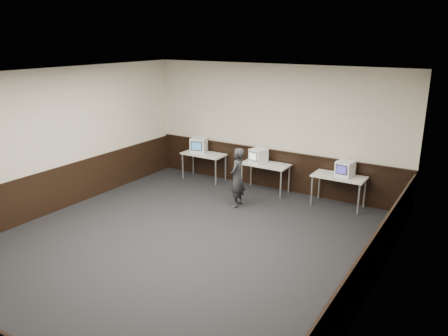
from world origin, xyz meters
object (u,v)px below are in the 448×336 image
(person, at_px, (237,178))
(desk_center, at_px, (266,166))
(emac_center, at_px, (258,156))
(emac_right, at_px, (345,169))
(desk_right, at_px, (339,179))
(emac_left, at_px, (199,145))
(desk_left, at_px, (204,156))

(person, bearing_deg, desk_center, 164.88)
(emac_center, distance_m, emac_right, 2.21)
(desk_right, distance_m, emac_center, 2.12)
(person, bearing_deg, emac_center, 174.27)
(person, bearing_deg, desk_right, 111.64)
(desk_center, xyz_separation_m, emac_left, (-2.08, 0.03, 0.28))
(emac_right, distance_m, person, 2.49)
(desk_left, height_order, emac_left, emac_left)
(desk_left, bearing_deg, emac_center, -0.82)
(emac_right, bearing_deg, emac_center, -170.70)
(desk_left, height_order, desk_right, same)
(desk_right, xyz_separation_m, emac_left, (-3.98, 0.03, 0.28))
(desk_center, relative_size, emac_right, 2.80)
(desk_center, distance_m, person, 1.24)
(emac_right, bearing_deg, desk_right, -153.44)
(desk_center, relative_size, desk_right, 1.00)
(desk_left, xyz_separation_m, desk_right, (3.80, 0.00, 0.00))
(emac_center, bearing_deg, emac_left, -165.84)
(desk_right, xyz_separation_m, emac_center, (-2.10, -0.02, 0.25))
(desk_left, relative_size, emac_center, 2.59)
(emac_left, xyz_separation_m, emac_center, (1.88, -0.05, -0.02))
(desk_left, height_order, emac_center, emac_center)
(desk_center, height_order, emac_right, emac_right)
(desk_left, xyz_separation_m, emac_center, (1.70, -0.02, 0.25))
(emac_center, relative_size, person, 0.33)
(desk_left, xyz_separation_m, emac_right, (3.91, 0.04, 0.25))
(desk_right, height_order, emac_right, emac_right)
(desk_left, height_order, desk_center, same)
(desk_left, relative_size, desk_center, 1.00)
(desk_center, xyz_separation_m, person, (-0.11, -1.24, 0.02))
(emac_center, height_order, person, person)
(emac_left, bearing_deg, emac_right, -17.88)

